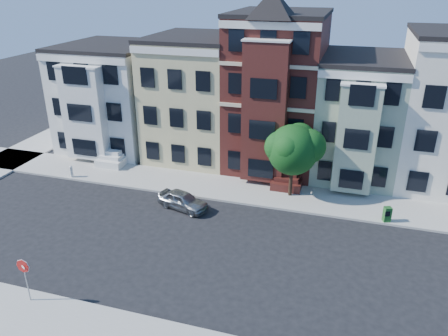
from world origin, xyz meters
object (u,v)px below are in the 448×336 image
(street_tree, at_px, (293,153))
(parked_car, at_px, (183,200))
(stop_sign, at_px, (26,278))
(newspaper_box, at_px, (387,214))
(fire_hydrant, at_px, (72,172))

(street_tree, distance_m, parked_car, 8.28)
(street_tree, height_order, stop_sign, street_tree)
(street_tree, relative_size, newspaper_box, 6.52)
(parked_car, bearing_deg, fire_hydrant, 94.98)
(newspaper_box, distance_m, stop_sign, 21.37)
(street_tree, xyz_separation_m, parked_car, (-6.78, -3.86, -2.79))
(parked_car, distance_m, stop_sign, 11.61)
(street_tree, distance_m, newspaper_box, 7.35)
(street_tree, relative_size, stop_sign, 2.42)
(fire_hydrant, relative_size, stop_sign, 0.28)
(fire_hydrant, bearing_deg, stop_sign, -63.15)
(street_tree, bearing_deg, parked_car, -150.33)
(newspaper_box, height_order, fire_hydrant, newspaper_box)
(stop_sign, bearing_deg, street_tree, 78.31)
(street_tree, bearing_deg, newspaper_box, -16.00)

